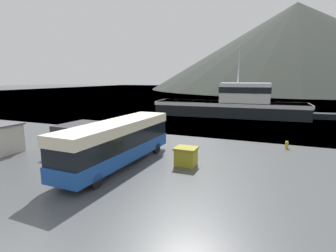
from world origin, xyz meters
TOP-DOWN VIEW (x-y plane):
  - water_surface at (0.00, 140.36)m, footprint 240.00×240.00m
  - hill_backdrop at (15.32, 157.13)m, footprint 154.76×154.76m
  - tour_bus at (-1.91, 9.59)m, footprint 2.73×10.91m
  - delivery_van at (-7.17, 12.01)m, footprint 2.17×5.39m
  - fishing_boat at (1.71, 36.98)m, footprint 23.75×6.89m
  - storage_bin at (2.47, 11.36)m, footprint 1.52×1.35m
  - dock_kiosk at (-12.58, 8.64)m, footprint 2.96×2.51m
  - small_boat at (13.54, 39.28)m, footprint 7.35×2.69m
  - mooring_bollard at (9.17, 18.94)m, footprint 0.30×0.30m

SIDE VIEW (x-z plane):
  - water_surface at x=0.00m, z-range 0.00..0.00m
  - mooring_bollard at x=9.17m, z-range 0.03..0.70m
  - small_boat at x=13.54m, z-range 0.00..0.85m
  - storage_bin at x=2.47m, z-range 0.01..1.31m
  - dock_kiosk at x=-12.58m, z-range 0.01..2.41m
  - delivery_van at x=-7.17m, z-range 0.07..2.40m
  - tour_bus at x=-1.91m, z-range 0.20..3.32m
  - fishing_boat at x=1.71m, z-range -3.50..7.36m
  - hill_backdrop at x=15.32m, z-range 0.00..45.61m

